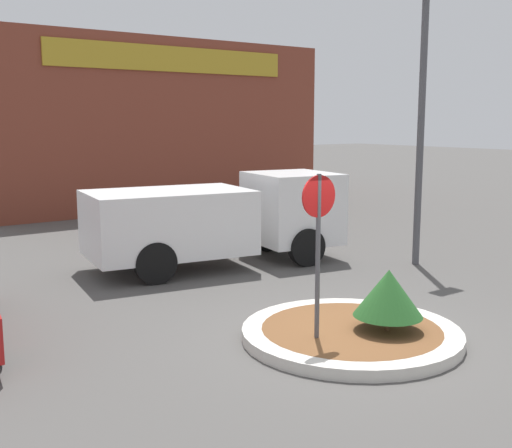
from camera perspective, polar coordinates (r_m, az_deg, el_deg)
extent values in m
plane|color=#514F4C|center=(10.16, 8.44, -10.10)|extent=(120.00, 120.00, 0.00)
cylinder|color=beige|center=(10.13, 8.45, -9.63)|extent=(3.38, 3.38, 0.18)
cylinder|color=brown|center=(10.13, 8.45, -9.62)|extent=(2.77, 2.77, 0.18)
cylinder|color=#4C4C51|center=(9.34, 5.53, -3.50)|extent=(0.07, 0.07, 2.59)
cylinder|color=#B71414|center=(9.17, 5.62, 2.47)|extent=(0.61, 0.03, 0.61)
cylinder|color=brown|center=(10.08, 11.60, -8.61)|extent=(0.08, 0.08, 0.23)
cone|color=#235623|center=(9.94, 11.69, -6.01)|extent=(1.06, 1.06, 0.72)
cube|color=white|center=(15.65, 3.23, 1.48)|extent=(2.17, 2.30, 1.69)
cube|color=white|center=(14.35, -7.78, 0.16)|extent=(3.81, 2.66, 1.42)
cube|color=black|center=(15.95, 5.28, 2.68)|extent=(0.32, 1.81, 0.59)
cylinder|color=black|center=(16.54, 0.95, -0.88)|extent=(0.91, 0.37, 0.88)
cylinder|color=black|center=(14.86, 4.53, -2.07)|extent=(0.91, 0.37, 0.88)
cylinder|color=black|center=(15.20, -11.26, -1.96)|extent=(0.91, 0.37, 0.88)
cylinder|color=black|center=(13.35, -8.94, -3.45)|extent=(0.91, 0.37, 0.88)
cube|color=brown|center=(26.73, -10.41, 8.69)|extent=(13.60, 6.00, 6.33)
cube|color=#B28E23|center=(24.13, -7.36, 14.33)|extent=(9.52, 0.08, 0.90)
cylinder|color=#4C4C51|center=(15.21, 14.43, 7.84)|extent=(0.16, 0.16, 6.11)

